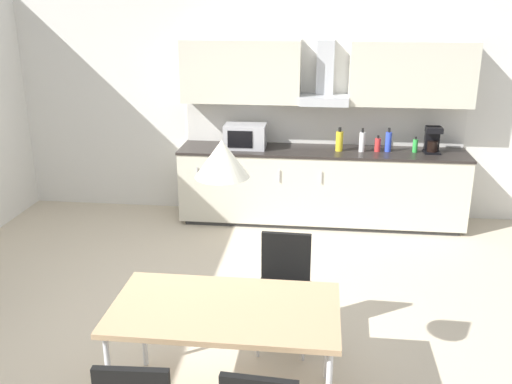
{
  "coord_description": "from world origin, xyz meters",
  "views": [
    {
      "loc": [
        0.92,
        -3.96,
        2.56
      ],
      "look_at": [
        0.39,
        0.6,
        1.0
      ],
      "focal_mm": 40.0,
      "sensor_mm": 36.0,
      "label": 1
    }
  ],
  "objects_px": {
    "bottle_green": "(415,146)",
    "bottle_red": "(378,145)",
    "bottle_yellow": "(339,141)",
    "coffee_maker": "(433,140)",
    "bottle_blue": "(388,141)",
    "chair_far_right": "(285,279)",
    "microwave": "(245,136)",
    "dining_table": "(225,313)",
    "pendant_lamp": "(222,159)",
    "bottle_white": "(362,142)"
  },
  "relations": [
    {
      "from": "bottle_green",
      "to": "chair_far_right",
      "type": "height_order",
      "value": "bottle_green"
    },
    {
      "from": "bottle_blue",
      "to": "bottle_red",
      "type": "height_order",
      "value": "bottle_blue"
    },
    {
      "from": "microwave",
      "to": "bottle_blue",
      "type": "height_order",
      "value": "microwave"
    },
    {
      "from": "bottle_red",
      "to": "dining_table",
      "type": "relative_size",
      "value": 0.13
    },
    {
      "from": "coffee_maker",
      "to": "bottle_yellow",
      "type": "height_order",
      "value": "coffee_maker"
    },
    {
      "from": "bottle_red",
      "to": "chair_far_right",
      "type": "relative_size",
      "value": 0.22
    },
    {
      "from": "dining_table",
      "to": "bottle_yellow",
      "type": "bearing_deg",
      "value": 76.89
    },
    {
      "from": "bottle_blue",
      "to": "chair_far_right",
      "type": "xyz_separation_m",
      "value": [
        -1.01,
        -2.6,
        -0.48
      ]
    },
    {
      "from": "bottle_green",
      "to": "bottle_white",
      "type": "bearing_deg",
      "value": -176.07
    },
    {
      "from": "dining_table",
      "to": "chair_far_right",
      "type": "height_order",
      "value": "chair_far_right"
    },
    {
      "from": "bottle_white",
      "to": "chair_far_right",
      "type": "relative_size",
      "value": 0.32
    },
    {
      "from": "bottle_red",
      "to": "microwave",
      "type": "bearing_deg",
      "value": -179.88
    },
    {
      "from": "bottle_yellow",
      "to": "bottle_blue",
      "type": "bearing_deg",
      "value": 3.96
    },
    {
      "from": "coffee_maker",
      "to": "pendant_lamp",
      "type": "height_order",
      "value": "pendant_lamp"
    },
    {
      "from": "bottle_yellow",
      "to": "bottle_red",
      "type": "distance_m",
      "value": 0.44
    },
    {
      "from": "dining_table",
      "to": "chair_far_right",
      "type": "distance_m",
      "value": 0.86
    },
    {
      "from": "chair_far_right",
      "to": "bottle_blue",
      "type": "bearing_deg",
      "value": 68.76
    },
    {
      "from": "chair_far_right",
      "to": "bottle_red",
      "type": "bearing_deg",
      "value": 70.99
    },
    {
      "from": "bottle_blue",
      "to": "bottle_white",
      "type": "bearing_deg",
      "value": -171.65
    },
    {
      "from": "coffee_maker",
      "to": "bottle_red",
      "type": "xyz_separation_m",
      "value": [
        -0.61,
        -0.02,
        -0.07
      ]
    },
    {
      "from": "bottle_red",
      "to": "bottle_white",
      "type": "distance_m",
      "value": 0.19
    },
    {
      "from": "microwave",
      "to": "coffee_maker",
      "type": "relative_size",
      "value": 1.6
    },
    {
      "from": "bottle_green",
      "to": "bottle_red",
      "type": "distance_m",
      "value": 0.42
    },
    {
      "from": "bottle_white",
      "to": "pendant_lamp",
      "type": "distance_m",
      "value": 3.56
    },
    {
      "from": "microwave",
      "to": "coffee_maker",
      "type": "distance_m",
      "value": 2.14
    },
    {
      "from": "coffee_maker",
      "to": "pendant_lamp",
      "type": "distance_m",
      "value": 3.9
    },
    {
      "from": "bottle_red",
      "to": "chair_far_right",
      "type": "bearing_deg",
      "value": -109.01
    },
    {
      "from": "bottle_blue",
      "to": "bottle_green",
      "type": "relative_size",
      "value": 1.52
    },
    {
      "from": "bottle_yellow",
      "to": "coffee_maker",
      "type": "bearing_deg",
      "value": 2.62
    },
    {
      "from": "coffee_maker",
      "to": "dining_table",
      "type": "xyz_separation_m",
      "value": [
        -1.83,
        -3.39,
        -0.36
      ]
    },
    {
      "from": "coffee_maker",
      "to": "bottle_white",
      "type": "relative_size",
      "value": 1.09
    },
    {
      "from": "coffee_maker",
      "to": "chair_far_right",
      "type": "relative_size",
      "value": 0.34
    },
    {
      "from": "bottle_white",
      "to": "microwave",
      "type": "bearing_deg",
      "value": 178.85
    },
    {
      "from": "microwave",
      "to": "coffee_maker",
      "type": "xyz_separation_m",
      "value": [
        2.14,
        0.03,
        0.01
      ]
    },
    {
      "from": "bottle_yellow",
      "to": "bottle_white",
      "type": "relative_size",
      "value": 1.01
    },
    {
      "from": "coffee_maker",
      "to": "bottle_green",
      "type": "height_order",
      "value": "coffee_maker"
    },
    {
      "from": "bottle_yellow",
      "to": "bottle_white",
      "type": "height_order",
      "value": "bottle_yellow"
    },
    {
      "from": "microwave",
      "to": "bottle_green",
      "type": "distance_m",
      "value": 1.96
    },
    {
      "from": "microwave",
      "to": "bottle_white",
      "type": "distance_m",
      "value": 1.35
    },
    {
      "from": "microwave",
      "to": "bottle_white",
      "type": "height_order",
      "value": "microwave"
    },
    {
      "from": "bottle_blue",
      "to": "dining_table",
      "type": "distance_m",
      "value": 3.65
    },
    {
      "from": "bottle_blue",
      "to": "coffee_maker",
      "type": "bearing_deg",
      "value": 1.1
    },
    {
      "from": "coffee_maker",
      "to": "bottle_green",
      "type": "distance_m",
      "value": 0.2
    },
    {
      "from": "bottle_green",
      "to": "bottle_red",
      "type": "relative_size",
      "value": 0.97
    },
    {
      "from": "bottle_red",
      "to": "bottle_white",
      "type": "xyz_separation_m",
      "value": [
        -0.18,
        -0.03,
        0.04
      ]
    },
    {
      "from": "bottle_blue",
      "to": "dining_table",
      "type": "bearing_deg",
      "value": -111.57
    },
    {
      "from": "bottle_blue",
      "to": "dining_table",
      "type": "height_order",
      "value": "bottle_blue"
    },
    {
      "from": "pendant_lamp",
      "to": "bottle_red",
      "type": "bearing_deg",
      "value": 70.13
    },
    {
      "from": "microwave",
      "to": "bottle_blue",
      "type": "xyz_separation_m",
      "value": [
        1.65,
        0.02,
        -0.02
      ]
    },
    {
      "from": "dining_table",
      "to": "bottle_blue",
      "type": "bearing_deg",
      "value": 68.43
    }
  ]
}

